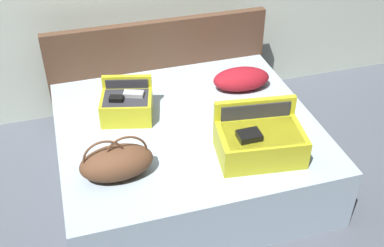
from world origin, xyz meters
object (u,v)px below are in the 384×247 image
Objects in this scene: bed at (187,150)px; duffel_bag at (117,162)px; hard_case_medium at (127,105)px; hard_case_large at (260,141)px; pillow_near_headboard at (241,79)px.

duffel_bag is (-0.62, -0.44, 0.38)m from bed.
hard_case_medium reaches higher than bed.
hard_case_large is at bearing -4.03° from duffel_bag.
hard_case_large is 1.10m from hard_case_medium.
bed is 4.06× the size of pillow_near_headboard.
hard_case_large reaches higher than hard_case_medium.
bed is 0.85m from duffel_bag.
bed is at bearing 135.02° from hard_case_large.
hard_case_medium is 0.69m from duffel_bag.
bed is at bearing -14.28° from hard_case_medium.
hard_case_large is at bearing -27.81° from hard_case_medium.
duffel_bag reaches higher than pillow_near_headboard.
bed is at bearing -148.01° from pillow_near_headboard.
hard_case_medium reaches higher than pillow_near_headboard.
bed is 0.62m from hard_case_medium.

